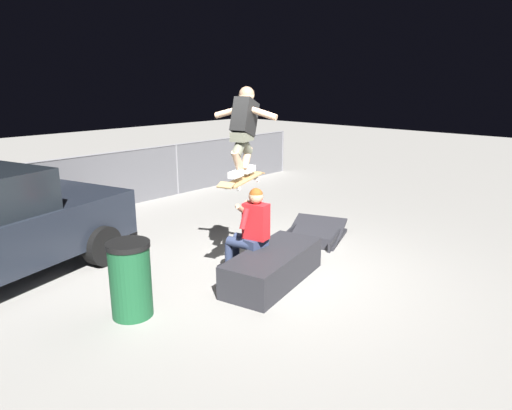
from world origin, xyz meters
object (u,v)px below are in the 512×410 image
(skateboard, at_px, (242,180))
(trash_bin, at_px, (130,279))
(person_sitting_on_ledge, at_px, (250,228))
(skater_airborne, at_px, (244,127))
(kicker_ramp, at_px, (315,235))
(ledge_box_main, at_px, (273,266))

(skateboard, distance_m, trash_bin, 1.89)
(person_sitting_on_ledge, height_order, skateboard, skateboard)
(skateboard, relative_size, trash_bin, 1.14)
(skater_airborne, height_order, kicker_ramp, skater_airborne)
(skater_airborne, bearing_deg, skateboard, -162.75)
(person_sitting_on_ledge, distance_m, trash_bin, 1.81)
(skateboard, height_order, kicker_ramp, skateboard)
(kicker_ramp, bearing_deg, person_sitting_on_ledge, -172.97)
(skater_airborne, bearing_deg, person_sitting_on_ledge, 8.46)
(person_sitting_on_ledge, height_order, trash_bin, person_sitting_on_ledge)
(ledge_box_main, relative_size, person_sitting_on_ledge, 1.33)
(trash_bin, bearing_deg, kicker_ramp, 0.36)
(person_sitting_on_ledge, xyz_separation_m, kicker_ramp, (1.92, 0.24, -0.64))
(skater_airborne, distance_m, trash_bin, 2.35)
(ledge_box_main, bearing_deg, trash_bin, 161.50)
(person_sitting_on_ledge, bearing_deg, skater_airborne, -171.54)
(person_sitting_on_ledge, relative_size, trash_bin, 1.40)
(ledge_box_main, distance_m, skateboard, 1.26)
(trash_bin, bearing_deg, skater_airborne, -7.89)
(ledge_box_main, relative_size, skateboard, 1.64)
(ledge_box_main, height_order, skateboard, skateboard)
(person_sitting_on_ledge, relative_size, skateboard, 1.23)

